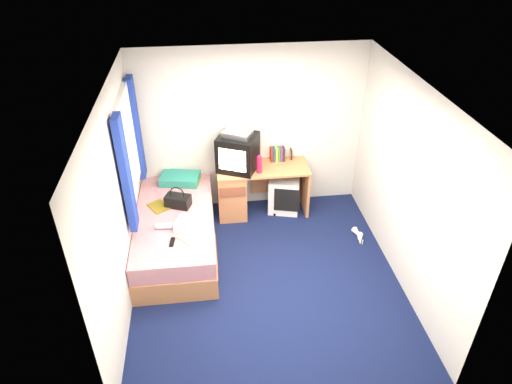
{
  "coord_description": "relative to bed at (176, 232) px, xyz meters",
  "views": [
    {
      "loc": [
        -0.63,
        -4.11,
        3.96
      ],
      "look_at": [
        -0.05,
        0.7,
        0.81
      ],
      "focal_mm": 32.0,
      "sensor_mm": 36.0,
      "label": 1
    }
  ],
  "objects": [
    {
      "name": "colour_swatch_fan",
      "position": [
        0.13,
        -0.53,
        0.28
      ],
      "size": [
        0.19,
        0.2,
        0.01
      ],
      "primitive_type": "cube",
      "rotation": [
        0.0,
        0.0,
        -0.84
      ],
      "color": "yellow",
      "rests_on": "bed"
    },
    {
      "name": "magazine",
      "position": [
        -0.21,
        0.21,
        0.28
      ],
      "size": [
        0.33,
        0.35,
        0.01
      ],
      "primitive_type": "cube",
      "rotation": [
        0.0,
        0.0,
        0.57
      ],
      "color": "gold",
      "rests_on": "bed"
    },
    {
      "name": "white_heels",
      "position": [
        2.47,
        -0.1,
        -0.23
      ],
      "size": [
        0.15,
        0.35,
        0.09
      ],
      "color": "white",
      "rests_on": "ground"
    },
    {
      "name": "picture_frame",
      "position": [
        1.68,
        0.94,
        0.55
      ],
      "size": [
        0.02,
        0.12,
        0.14
      ],
      "primitive_type": "cube",
      "rotation": [
        0.0,
        0.0,
        -0.04
      ],
      "color": "black",
      "rests_on": "desk"
    },
    {
      "name": "bed",
      "position": [
        0.0,
        0.0,
        0.0
      ],
      "size": [
        1.01,
        2.0,
        0.54
      ],
      "color": "tan",
      "rests_on": "ground"
    },
    {
      "name": "aerosol_can",
      "position": [
        1.16,
        0.79,
        0.57
      ],
      "size": [
        0.06,
        0.06,
        0.17
      ],
      "primitive_type": "cylinder",
      "rotation": [
        0.0,
        0.0,
        -0.21
      ],
      "color": "white",
      "rests_on": "desk"
    },
    {
      "name": "book_row",
      "position": [
        1.47,
        0.9,
        0.58
      ],
      "size": [
        0.2,
        0.13,
        0.2
      ],
      "color": "maroon",
      "rests_on": "desk"
    },
    {
      "name": "handbag",
      "position": [
        0.05,
        0.2,
        0.36
      ],
      "size": [
        0.36,
        0.28,
        0.3
      ],
      "rotation": [
        0.0,
        0.0,
        -0.37
      ],
      "color": "black",
      "rests_on": "bed"
    },
    {
      "name": "pillow",
      "position": [
        0.06,
        0.8,
        0.33
      ],
      "size": [
        0.59,
        0.44,
        0.12
      ],
      "primitive_type": "cube",
      "rotation": [
        0.0,
        0.0,
        -0.2
      ],
      "color": "#176399",
      "rests_on": "bed"
    },
    {
      "name": "ground",
      "position": [
        1.1,
        -0.7,
        -0.27
      ],
      "size": [
        3.4,
        3.4,
        0.0
      ],
      "primitive_type": "plane",
      "color": "#0C1438",
      "rests_on": "ground"
    },
    {
      "name": "pink_water_bottle",
      "position": [
        1.17,
        0.59,
        0.6
      ],
      "size": [
        0.09,
        0.09,
        0.24
      ],
      "primitive_type": "cylinder",
      "rotation": [
        0.0,
        0.0,
        -0.16
      ],
      "color": "#DE1F4B",
      "rests_on": "desk"
    },
    {
      "name": "storage_cube",
      "position": [
        1.57,
        0.75,
        0.0
      ],
      "size": [
        0.53,
        0.53,
        0.54
      ],
      "primitive_type": "cube",
      "rotation": [
        0.0,
        0.0,
        -0.25
      ],
      "color": "white",
      "rests_on": "ground"
    },
    {
      "name": "towel",
      "position": [
        0.2,
        -0.29,
        0.32
      ],
      "size": [
        0.39,
        0.35,
        0.11
      ],
      "primitive_type": "cube",
      "rotation": [
        0.0,
        0.0,
        -0.34
      ],
      "color": "white",
      "rests_on": "bed"
    },
    {
      "name": "vcr",
      "position": [
        0.89,
        0.74,
        1.02
      ],
      "size": [
        0.46,
        0.42,
        0.07
      ],
      "primitive_type": "cube",
      "rotation": [
        0.0,
        0.0,
        -0.48
      ],
      "color": "silver",
      "rests_on": "crt_tv"
    },
    {
      "name": "desk",
      "position": [
        0.96,
        0.74,
        0.14
      ],
      "size": [
        1.3,
        0.55,
        0.75
      ],
      "color": "tan",
      "rests_on": "ground"
    },
    {
      "name": "window_assembly",
      "position": [
        -0.45,
        0.2,
        1.15
      ],
      "size": [
        0.11,
        1.42,
        1.4
      ],
      "color": "silver",
      "rests_on": "room_shell"
    },
    {
      "name": "water_bottle",
      "position": [
        -0.11,
        -0.26,
        0.31
      ],
      "size": [
        0.2,
        0.08,
        0.07
      ],
      "primitive_type": "cylinder",
      "rotation": [
        0.0,
        1.57,
        -0.06
      ],
      "color": "silver",
      "rests_on": "bed"
    },
    {
      "name": "remote_control",
      "position": [
        -0.01,
        -0.55,
        0.28
      ],
      "size": [
        0.07,
        0.17,
        0.02
      ],
      "primitive_type": "cube",
      "rotation": [
        0.0,
        0.0,
        -0.13
      ],
      "color": "black",
      "rests_on": "bed"
    },
    {
      "name": "crt_tv",
      "position": [
        0.89,
        0.74,
        0.73
      ],
      "size": [
        0.65,
        0.63,
        0.5
      ],
      "rotation": [
        0.0,
        0.0,
        -0.41
      ],
      "color": "black",
      "rests_on": "desk"
    },
    {
      "name": "room_shell",
      "position": [
        1.1,
        -0.7,
        1.18
      ],
      "size": [
        3.4,
        3.4,
        3.4
      ],
      "color": "white",
      "rests_on": "ground"
    }
  ]
}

